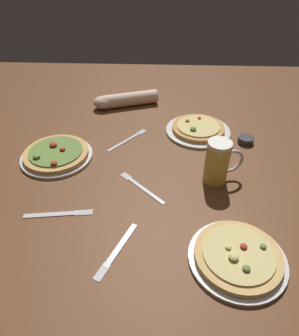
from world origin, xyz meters
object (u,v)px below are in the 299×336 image
at_px(pizza_plate_far, 198,129).
at_px(pizza_plate_side, 56,154).
at_px(fork_left, 128,139).
at_px(fork_spare, 141,187).
at_px(ramekin_sauce, 246,140).
at_px(diner_arm, 123,100).
at_px(knife_spare, 59,214).
at_px(beer_mug_dark, 218,162).
at_px(knife_right, 117,250).
at_px(pizza_plate_near, 238,257).

xyz_separation_m(pizza_plate_far, pizza_plate_side, (-0.61, -0.23, 0.00)).
relative_size(fork_left, fork_spare, 1.10).
distance_m(pizza_plate_far, pizza_plate_side, 0.65).
height_order(ramekin_sauce, diner_arm, diner_arm).
xyz_separation_m(pizza_plate_side, knife_spare, (0.10, -0.32, -0.01)).
relative_size(beer_mug_dark, fork_left, 0.89).
xyz_separation_m(fork_left, fork_spare, (0.08, -0.32, -0.00)).
xyz_separation_m(fork_spare, diner_arm, (-0.14, 0.65, 0.03)).
relative_size(pizza_plate_far, knife_spare, 1.30).
distance_m(pizza_plate_far, ramekin_sauce, 0.22).
bearing_deg(knife_right, ramekin_sauce, 50.49).
distance_m(fork_left, knife_spare, 0.50).
height_order(pizza_plate_side, knife_spare, pizza_plate_side).
distance_m(beer_mug_dark, fork_left, 0.45).
bearing_deg(ramekin_sauce, fork_left, -179.68).
bearing_deg(ramekin_sauce, pizza_plate_far, 158.71).
distance_m(beer_mug_dark, fork_spare, 0.30).
bearing_deg(ramekin_sauce, pizza_plate_side, -169.51).
bearing_deg(fork_spare, pizza_plate_far, 58.98).
bearing_deg(pizza_plate_side, ramekin_sauce, 10.49).
bearing_deg(diner_arm, beer_mug_dark, -55.01).
distance_m(knife_right, diner_arm, 0.94).
bearing_deg(ramekin_sauce, fork_spare, -144.30).
bearing_deg(knife_spare, fork_left, 68.04).
bearing_deg(pizza_plate_side, fork_left, 27.35).
distance_m(fork_left, fork_spare, 0.33).
bearing_deg(pizza_plate_near, diner_arm, 114.53).
distance_m(pizza_plate_far, fork_left, 0.33).
distance_m(knife_spare, diner_arm, 0.81).
distance_m(pizza_plate_side, knife_right, 0.55).
distance_m(pizza_plate_side, fork_spare, 0.40).
xyz_separation_m(beer_mug_dark, knife_spare, (-0.55, -0.20, -0.08)).
height_order(fork_left, knife_spare, same).
bearing_deg(pizza_plate_far, fork_left, -165.47).
height_order(pizza_plate_side, ramekin_sauce, pizza_plate_side).
bearing_deg(fork_spare, ramekin_sauce, 35.70).
relative_size(pizza_plate_far, knife_right, 1.41).
bearing_deg(fork_left, ramekin_sauce, 0.32).
relative_size(pizza_plate_side, fork_spare, 1.66).
distance_m(fork_left, diner_arm, 0.34).
xyz_separation_m(beer_mug_dark, knife_right, (-0.33, -0.34, -0.08)).
bearing_deg(diner_arm, ramekin_sauce, -29.35).
xyz_separation_m(pizza_plate_near, knife_right, (-0.35, 0.02, -0.01)).
distance_m(beer_mug_dark, knife_right, 0.48).
bearing_deg(knife_right, fork_spare, 79.38).
bearing_deg(fork_spare, beer_mug_dark, 11.03).
height_order(pizza_plate_far, diner_arm, diner_arm).
height_order(pizza_plate_near, pizza_plate_far, same).
height_order(pizza_plate_near, pizza_plate_side, pizza_plate_side).
relative_size(beer_mug_dark, diner_arm, 0.51).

